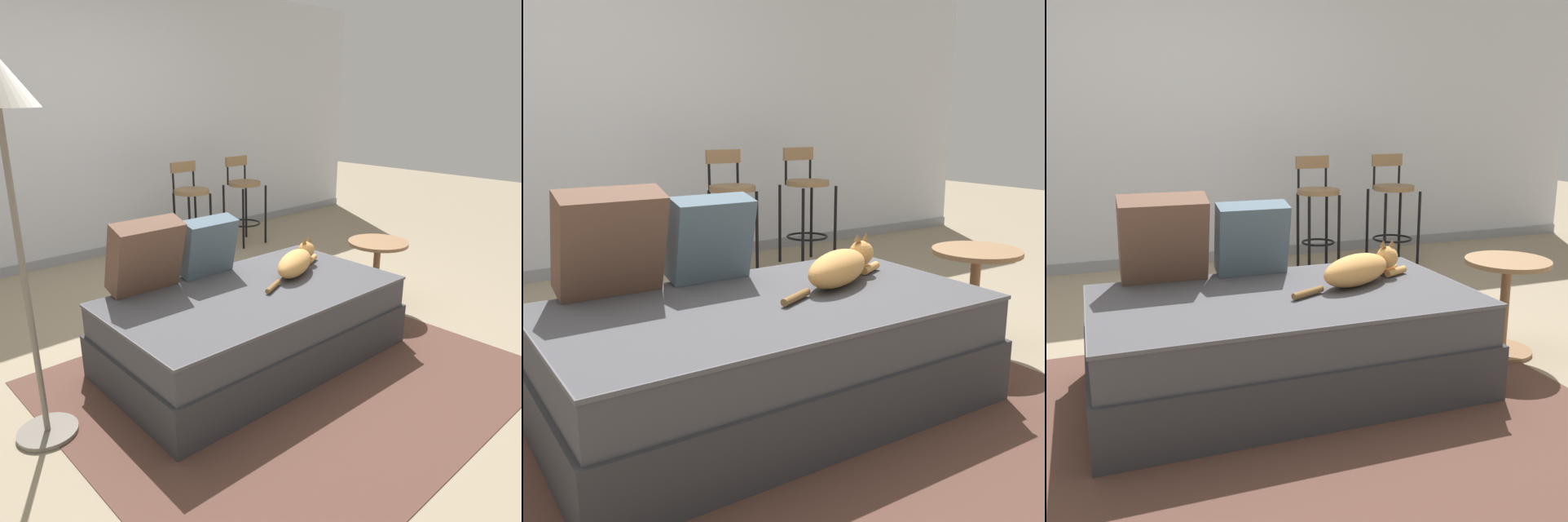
{
  "view_description": "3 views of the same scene",
  "coord_description": "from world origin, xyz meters",
  "views": [
    {
      "loc": [
        -1.88,
        -2.48,
        1.55
      ],
      "look_at": [
        0.15,
        -0.3,
        0.57
      ],
      "focal_mm": 35.0,
      "sensor_mm": 36.0,
      "label": 1
    },
    {
      "loc": [
        -1.23,
        -2.32,
        1.14
      ],
      "look_at": [
        0.15,
        -0.3,
        0.57
      ],
      "focal_mm": 42.0,
      "sensor_mm": 36.0,
      "label": 2
    },
    {
      "loc": [
        -0.87,
        -2.92,
        1.25
      ],
      "look_at": [
        0.15,
        -0.3,
        0.57
      ],
      "focal_mm": 42.0,
      "sensor_mm": 36.0,
      "label": 3
    }
  ],
  "objects": [
    {
      "name": "wall_baseboard_trim",
      "position": [
        0.0,
        2.2,
        0.04
      ],
      "size": [
        8.0,
        0.02,
        0.09
      ],
      "primitive_type": "cube",
      "color": "gray",
      "rests_on": "ground"
    },
    {
      "name": "bar_stool_near_window",
      "position": [
        0.97,
        1.59,
        0.55
      ],
      "size": [
        0.34,
        0.34,
        0.92
      ],
      "color": "black",
      "rests_on": "ground"
    },
    {
      "name": "area_rug",
      "position": [
        0.0,
        -0.7,
        0.0
      ],
      "size": [
        2.45,
        2.08,
        0.01
      ],
      "primitive_type": "cube",
      "color": "brown",
      "rests_on": "ground"
    },
    {
      "name": "cat",
      "position": [
        0.4,
        -0.37,
        0.53
      ],
      "size": [
        0.71,
        0.35,
        0.19
      ],
      "color": "tan",
      "rests_on": "couch"
    },
    {
      "name": "wall_back_panel",
      "position": [
        0.0,
        2.25,
        1.3
      ],
      "size": [
        8.0,
        0.1,
        2.6
      ],
      "primitive_type": "cube",
      "color": "silver",
      "rests_on": "ground"
    },
    {
      "name": "side_table",
      "position": [
        1.22,
        -0.42,
        0.33
      ],
      "size": [
        0.44,
        0.44,
        0.51
      ],
      "color": "olive",
      "rests_on": "ground"
    },
    {
      "name": "bar_stool_by_doorway",
      "position": [
        1.66,
        1.58,
        0.52
      ],
      "size": [
        0.34,
        0.34,
        0.92
      ],
      "color": "black",
      "rests_on": "ground"
    },
    {
      "name": "throw_pillow_corner",
      "position": [
        -0.47,
        -0.0,
        0.67
      ],
      "size": [
        0.42,
        0.27,
        0.44
      ],
      "color": "brown",
      "rests_on": "couch"
    },
    {
      "name": "couch",
      "position": [
        0.0,
        -0.4,
        0.23
      ],
      "size": [
        1.77,
        1.01,
        0.45
      ],
      "color": "#353539",
      "rests_on": "ground"
    },
    {
      "name": "throw_pillow_middle",
      "position": [
        -0.04,
        -0.01,
        0.64
      ],
      "size": [
        0.36,
        0.21,
        0.38
      ],
      "color": "#4C6070",
      "rests_on": "couch"
    },
    {
      "name": "ground_plane",
      "position": [
        0.0,
        0.0,
        0.0
      ],
      "size": [
        16.0,
        16.0,
        0.0
      ],
      "primitive_type": "plane",
      "color": "gray",
      "rests_on": "ground"
    }
  ]
}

